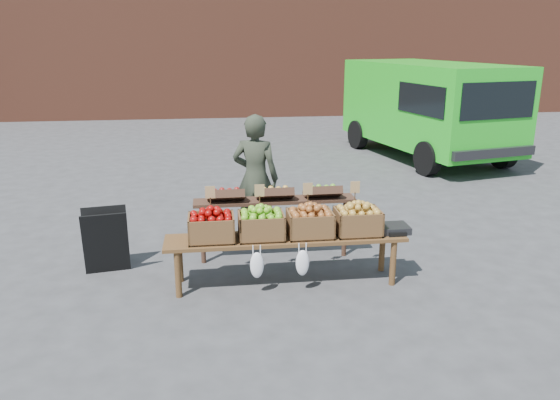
{
  "coord_description": "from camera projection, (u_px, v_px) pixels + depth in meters",
  "views": [
    {
      "loc": [
        -1.21,
        -6.16,
        2.72
      ],
      "look_at": [
        -0.41,
        0.03,
        0.85
      ],
      "focal_mm": 35.0,
      "sensor_mm": 36.0,
      "label": 1
    }
  ],
  "objects": [
    {
      "name": "crate_green_apples",
      "position": [
        358.0,
        222.0,
        6.19
      ],
      "size": [
        0.5,
        0.4,
        0.28
      ],
      "primitive_type": null,
      "color": "#ACA622",
      "rests_on": "display_bench"
    },
    {
      "name": "crate_red_apples",
      "position": [
        310.0,
        224.0,
        6.12
      ],
      "size": [
        0.5,
        0.4,
        0.28
      ],
      "primitive_type": null,
      "color": "#9F4F22",
      "rests_on": "display_bench"
    },
    {
      "name": "back_table",
      "position": [
        275.0,
        220.0,
        6.82
      ],
      "size": [
        2.1,
        0.44,
        1.04
      ],
      "primitive_type": null,
      "color": "#3B251A",
      "rests_on": "ground"
    },
    {
      "name": "ground",
      "position": [
        313.0,
        265.0,
        6.78
      ],
      "size": [
        80.0,
        80.0,
        0.0
      ],
      "primitive_type": "plane",
      "color": "#3E3E40"
    },
    {
      "name": "chalkboard_sign",
      "position": [
        106.0,
        241.0,
        6.49
      ],
      "size": [
        0.56,
        0.37,
        0.79
      ],
      "primitive_type": null,
      "rotation": [
        0.0,
        0.0,
        0.17
      ],
      "color": "black",
      "rests_on": "ground"
    },
    {
      "name": "weighing_scale",
      "position": [
        393.0,
        228.0,
        6.27
      ],
      "size": [
        0.34,
        0.3,
        0.08
      ],
      "primitive_type": "cube",
      "color": "black",
      "rests_on": "display_bench"
    },
    {
      "name": "vendor",
      "position": [
        256.0,
        178.0,
        7.43
      ],
      "size": [
        0.74,
        0.61,
        1.75
      ],
      "primitive_type": "imported",
      "rotation": [
        0.0,
        0.0,
        2.8
      ],
      "color": "#2B3225",
      "rests_on": "ground"
    },
    {
      "name": "delivery_van",
      "position": [
        427.0,
        111.0,
        12.54
      ],
      "size": [
        3.21,
        5.2,
        2.16
      ],
      "primitive_type": null,
      "rotation": [
        0.0,
        0.0,
        0.22
      ],
      "color": "green",
      "rests_on": "ground"
    },
    {
      "name": "crate_russet_pears",
      "position": [
        261.0,
        226.0,
        6.05
      ],
      "size": [
        0.5,
        0.4,
        0.28
      ],
      "primitive_type": null,
      "color": "#429015",
      "rests_on": "display_bench"
    },
    {
      "name": "display_bench",
      "position": [
        286.0,
        260.0,
        6.21
      ],
      "size": [
        2.7,
        0.56,
        0.57
      ],
      "primitive_type": null,
      "color": "#53361B",
      "rests_on": "ground"
    },
    {
      "name": "crate_golden_apples",
      "position": [
        211.0,
        228.0,
        5.98
      ],
      "size": [
        0.5,
        0.4,
        0.28
      ],
      "primitive_type": null,
      "color": "#69070B",
      "rests_on": "display_bench"
    }
  ]
}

